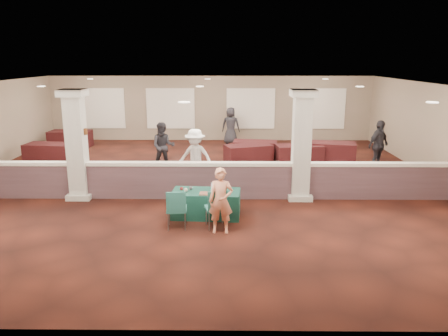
{
  "coord_description": "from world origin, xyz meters",
  "views": [
    {
      "loc": [
        0.9,
        -13.86,
        4.05
      ],
      "look_at": [
        0.78,
        -2.0,
        1.05
      ],
      "focal_mm": 35.0,
      "sensor_mm": 36.0,
      "label": 1
    }
  ],
  "objects_px": {
    "near_table": "(206,204)",
    "far_table_back_center": "(255,150)",
    "attendee_a": "(163,147)",
    "far_table_front_left": "(51,153)",
    "woman": "(221,201)",
    "far_table_back_left": "(70,139)",
    "conf_chair_side": "(176,206)",
    "far_table_front_center": "(248,154)",
    "attendee_b": "(195,157)",
    "far_table_front_right": "(299,154)",
    "conf_chair_main": "(216,206)",
    "attendee_d": "(231,126)",
    "attendee_c": "(378,145)",
    "far_table_back_right": "(330,152)"
  },
  "relations": [
    {
      "from": "near_table",
      "to": "far_table_back_center",
      "type": "height_order",
      "value": "far_table_back_center"
    },
    {
      "from": "attendee_a",
      "to": "far_table_front_left",
      "type": "bearing_deg",
      "value": 160.48
    },
    {
      "from": "woman",
      "to": "far_table_back_left",
      "type": "relative_size",
      "value": 0.84
    },
    {
      "from": "conf_chair_side",
      "to": "far_table_front_center",
      "type": "relative_size",
      "value": 0.54
    },
    {
      "from": "far_table_back_center",
      "to": "far_table_front_left",
      "type": "bearing_deg",
      "value": -173.99
    },
    {
      "from": "far_table_front_center",
      "to": "far_table_back_left",
      "type": "distance_m",
      "value": 8.77
    },
    {
      "from": "far_table_front_center",
      "to": "attendee_b",
      "type": "bearing_deg",
      "value": -121.93
    },
    {
      "from": "far_table_back_center",
      "to": "far_table_front_right",
      "type": "bearing_deg",
      "value": -27.07
    },
    {
      "from": "conf_chair_main",
      "to": "far_table_back_center",
      "type": "bearing_deg",
      "value": 67.27
    },
    {
      "from": "far_table_front_left",
      "to": "far_table_front_center",
      "type": "height_order",
      "value": "far_table_front_left"
    },
    {
      "from": "near_table",
      "to": "far_table_back_left",
      "type": "distance_m",
      "value": 11.41
    },
    {
      "from": "far_table_front_right",
      "to": "far_table_back_center",
      "type": "height_order",
      "value": "far_table_front_right"
    },
    {
      "from": "attendee_d",
      "to": "far_table_back_left",
      "type": "bearing_deg",
      "value": 12.37
    },
    {
      "from": "woman",
      "to": "far_table_back_center",
      "type": "relative_size",
      "value": 0.89
    },
    {
      "from": "conf_chair_main",
      "to": "far_table_front_center",
      "type": "bearing_deg",
      "value": 68.57
    },
    {
      "from": "attendee_c",
      "to": "attendee_d",
      "type": "relative_size",
      "value": 1.05
    },
    {
      "from": "far_table_front_left",
      "to": "attendee_c",
      "type": "height_order",
      "value": "attendee_c"
    },
    {
      "from": "far_table_back_right",
      "to": "attendee_c",
      "type": "bearing_deg",
      "value": -42.86
    },
    {
      "from": "conf_chair_side",
      "to": "far_table_back_center",
      "type": "distance_m",
      "value": 8.13
    },
    {
      "from": "conf_chair_side",
      "to": "woman",
      "type": "bearing_deg",
      "value": -15.27
    },
    {
      "from": "woman",
      "to": "attendee_a",
      "type": "relative_size",
      "value": 0.89
    },
    {
      "from": "woman",
      "to": "attendee_b",
      "type": "relative_size",
      "value": 0.86
    },
    {
      "from": "far_table_front_center",
      "to": "attendee_a",
      "type": "distance_m",
      "value": 3.43
    },
    {
      "from": "far_table_front_right",
      "to": "conf_chair_main",
      "type": "bearing_deg",
      "value": -114.1
    },
    {
      "from": "conf_chair_side",
      "to": "woman",
      "type": "relative_size",
      "value": 0.62
    },
    {
      "from": "far_table_front_right",
      "to": "attendee_d",
      "type": "height_order",
      "value": "attendee_d"
    },
    {
      "from": "conf_chair_side",
      "to": "far_table_front_center",
      "type": "bearing_deg",
      "value": 68.47
    },
    {
      "from": "far_table_back_right",
      "to": "attendee_d",
      "type": "bearing_deg",
      "value": 137.13
    },
    {
      "from": "far_table_front_center",
      "to": "attendee_b",
      "type": "relative_size",
      "value": 0.98
    },
    {
      "from": "conf_chair_side",
      "to": "woman",
      "type": "xyz_separation_m",
      "value": [
        1.08,
        -0.19,
        0.21
      ]
    },
    {
      "from": "far_table_back_center",
      "to": "attendee_d",
      "type": "distance_m",
      "value": 3.32
    },
    {
      "from": "near_table",
      "to": "far_table_front_right",
      "type": "distance_m",
      "value": 6.88
    },
    {
      "from": "far_table_back_right",
      "to": "attendee_c",
      "type": "distance_m",
      "value": 2.03
    },
    {
      "from": "far_table_back_right",
      "to": "attendee_c",
      "type": "height_order",
      "value": "attendee_c"
    },
    {
      "from": "near_table",
      "to": "far_table_front_center",
      "type": "relative_size",
      "value": 0.98
    },
    {
      "from": "conf_chair_main",
      "to": "far_table_front_center",
      "type": "height_order",
      "value": "conf_chair_main"
    },
    {
      "from": "far_table_front_left",
      "to": "near_table",
      "type": "bearing_deg",
      "value": -42.77
    },
    {
      "from": "near_table",
      "to": "attendee_d",
      "type": "bearing_deg",
      "value": 89.66
    },
    {
      "from": "attendee_d",
      "to": "woman",
      "type": "bearing_deg",
      "value": 94.64
    },
    {
      "from": "far_table_back_right",
      "to": "far_table_back_left",
      "type": "bearing_deg",
      "value": 165.97
    },
    {
      "from": "far_table_front_right",
      "to": "attendee_b",
      "type": "bearing_deg",
      "value": -142.19
    },
    {
      "from": "conf_chair_main",
      "to": "attendee_a",
      "type": "bearing_deg",
      "value": 97.76
    },
    {
      "from": "attendee_d",
      "to": "far_table_front_right",
      "type": "bearing_deg",
      "value": 130.02
    },
    {
      "from": "conf_chair_side",
      "to": "far_table_back_left",
      "type": "distance_m",
      "value": 11.8
    },
    {
      "from": "conf_chair_side",
      "to": "attendee_c",
      "type": "xyz_separation_m",
      "value": [
        6.77,
        5.87,
        0.35
      ]
    },
    {
      "from": "near_table",
      "to": "far_table_front_left",
      "type": "distance_m",
      "value": 8.84
    },
    {
      "from": "far_table_front_center",
      "to": "attendee_c",
      "type": "relative_size",
      "value": 0.97
    },
    {
      "from": "far_table_front_left",
      "to": "woman",
      "type": "bearing_deg",
      "value": -45.88
    },
    {
      "from": "woman",
      "to": "attendee_c",
      "type": "relative_size",
      "value": 0.85
    },
    {
      "from": "woman",
      "to": "attendee_a",
      "type": "xyz_separation_m",
      "value": [
        -2.22,
        5.96,
        0.1
      ]
    }
  ]
}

